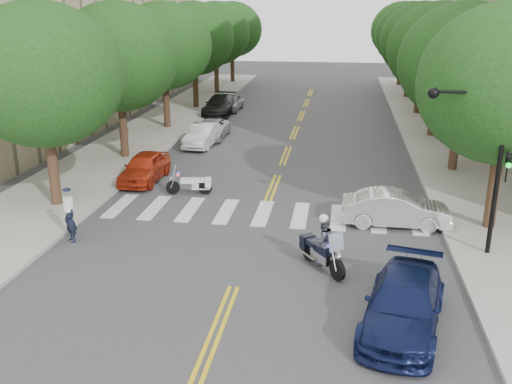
% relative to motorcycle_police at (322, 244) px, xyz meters
% --- Properties ---
extents(ground, '(140.00, 140.00, 0.00)m').
position_rel_motorcycle_police_xyz_m(ground, '(-2.59, -1.71, -0.85)').
color(ground, '#38383A').
rests_on(ground, ground).
extents(sidewalk_left, '(5.00, 60.00, 0.15)m').
position_rel_motorcycle_police_xyz_m(sidewalk_left, '(-12.09, 20.29, -0.78)').
color(sidewalk_left, '#9E9991').
rests_on(sidewalk_left, ground).
extents(sidewalk_right, '(5.00, 60.00, 0.15)m').
position_rel_motorcycle_police_xyz_m(sidewalk_right, '(6.91, 20.29, -0.78)').
color(sidewalk_right, '#9E9991').
rests_on(sidewalk_right, ground).
extents(tree_l_0, '(6.40, 6.40, 8.45)m').
position_rel_motorcycle_police_xyz_m(tree_l_0, '(-11.39, 4.29, 4.70)').
color(tree_l_0, '#382316').
rests_on(tree_l_0, ground).
extents(tree_l_1, '(6.40, 6.40, 8.45)m').
position_rel_motorcycle_police_xyz_m(tree_l_1, '(-11.39, 12.29, 4.70)').
color(tree_l_1, '#382316').
rests_on(tree_l_1, ground).
extents(tree_l_2, '(6.40, 6.40, 8.45)m').
position_rel_motorcycle_police_xyz_m(tree_l_2, '(-11.39, 20.29, 4.70)').
color(tree_l_2, '#382316').
rests_on(tree_l_2, ground).
extents(tree_l_3, '(6.40, 6.40, 8.45)m').
position_rel_motorcycle_police_xyz_m(tree_l_3, '(-11.39, 28.29, 4.70)').
color(tree_l_3, '#382316').
rests_on(tree_l_3, ground).
extents(tree_l_4, '(6.40, 6.40, 8.45)m').
position_rel_motorcycle_police_xyz_m(tree_l_4, '(-11.39, 36.29, 4.70)').
color(tree_l_4, '#382316').
rests_on(tree_l_4, ground).
extents(tree_l_5, '(6.40, 6.40, 8.45)m').
position_rel_motorcycle_police_xyz_m(tree_l_5, '(-11.39, 44.29, 4.70)').
color(tree_l_5, '#382316').
rests_on(tree_l_5, ground).
extents(tree_r_0, '(6.40, 6.40, 8.45)m').
position_rel_motorcycle_police_xyz_m(tree_r_0, '(6.21, 4.29, 4.70)').
color(tree_r_0, '#382316').
rests_on(tree_r_0, ground).
extents(tree_r_1, '(6.40, 6.40, 8.45)m').
position_rel_motorcycle_police_xyz_m(tree_r_1, '(6.21, 12.29, 4.70)').
color(tree_r_1, '#382316').
rests_on(tree_r_1, ground).
extents(tree_r_2, '(6.40, 6.40, 8.45)m').
position_rel_motorcycle_police_xyz_m(tree_r_2, '(6.21, 20.29, 4.70)').
color(tree_r_2, '#382316').
rests_on(tree_r_2, ground).
extents(tree_r_3, '(6.40, 6.40, 8.45)m').
position_rel_motorcycle_police_xyz_m(tree_r_3, '(6.21, 28.29, 4.70)').
color(tree_r_3, '#382316').
rests_on(tree_r_3, ground).
extents(tree_r_4, '(6.40, 6.40, 8.45)m').
position_rel_motorcycle_police_xyz_m(tree_r_4, '(6.21, 36.29, 4.70)').
color(tree_r_4, '#382316').
rests_on(tree_r_4, ground).
extents(tree_r_5, '(6.40, 6.40, 8.45)m').
position_rel_motorcycle_police_xyz_m(tree_r_5, '(6.21, 44.29, 4.70)').
color(tree_r_5, '#382316').
rests_on(tree_r_5, ground).
extents(traffic_signal_pole, '(2.82, 0.42, 6.00)m').
position_rel_motorcycle_police_xyz_m(traffic_signal_pole, '(5.13, 1.78, 2.87)').
color(traffic_signal_pole, black).
rests_on(traffic_signal_pole, ground).
extents(motorcycle_police, '(1.58, 2.06, 1.92)m').
position_rel_motorcycle_police_xyz_m(motorcycle_police, '(0.00, 0.00, 0.00)').
color(motorcycle_police, black).
rests_on(motorcycle_police, ground).
extents(motorcycle_parked, '(2.10, 0.71, 1.36)m').
position_rel_motorcycle_police_xyz_m(motorcycle_parked, '(-6.07, 6.81, -0.38)').
color(motorcycle_parked, black).
rests_on(motorcycle_parked, ground).
extents(officer_standing, '(0.71, 0.68, 1.63)m').
position_rel_motorcycle_police_xyz_m(officer_standing, '(-9.09, 0.88, -0.04)').
color(officer_standing, black).
rests_on(officer_standing, ground).
extents(convertible, '(4.17, 1.46, 1.37)m').
position_rel_motorcycle_police_xyz_m(convertible, '(2.70, 4.24, -0.17)').
color(convertible, silver).
rests_on(convertible, ground).
extents(sedan_blue, '(2.90, 5.06, 1.38)m').
position_rel_motorcycle_police_xyz_m(sedan_blue, '(2.31, -3.25, -0.16)').
color(sedan_blue, '#0E163D').
rests_on(sedan_blue, ground).
extents(parked_car_a, '(1.71, 4.13, 1.40)m').
position_rel_motorcycle_police_xyz_m(parked_car_a, '(-8.89, 8.40, -0.15)').
color(parked_car_a, '#B62C13').
rests_on(parked_car_a, ground).
extents(parked_car_b, '(1.68, 4.13, 1.33)m').
position_rel_motorcycle_police_xyz_m(parked_car_b, '(-7.79, 15.78, -0.19)').
color(parked_car_b, white).
rests_on(parked_car_b, ground).
extents(parked_car_c, '(1.97, 4.25, 1.18)m').
position_rel_motorcycle_police_xyz_m(parked_car_c, '(-7.79, 17.79, -0.26)').
color(parked_car_c, '#A5A7AC').
rests_on(parked_car_c, ground).
extents(parked_car_d, '(2.08, 5.11, 1.48)m').
position_rel_motorcycle_police_xyz_m(parked_car_d, '(-8.89, 25.93, -0.11)').
color(parked_car_d, black).
rests_on(parked_car_d, ground).
extents(parked_car_e, '(1.60, 3.83, 1.30)m').
position_rel_motorcycle_police_xyz_m(parked_car_e, '(-8.36, 27.79, -0.20)').
color(parked_car_e, gray).
rests_on(parked_car_e, ground).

